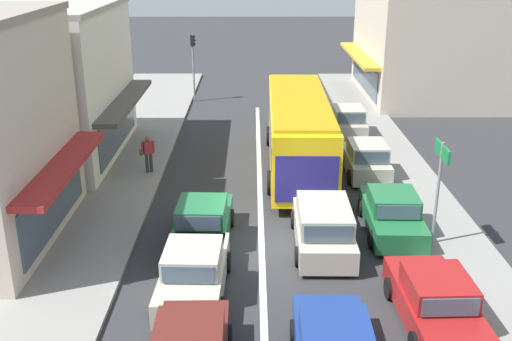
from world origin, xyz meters
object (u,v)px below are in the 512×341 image
at_px(sedan_queue_gap_filler, 194,272).
at_px(directional_road_sign, 440,170).
at_px(parked_hatchback_kerb_rear, 347,122).
at_px(traffic_light_downstreet, 193,57).
at_px(city_bus, 299,128).
at_px(sedan_adjacent_lane_lead, 202,224).
at_px(wagon_behind_bus_near, 323,226).
at_px(parked_sedan_kerb_second, 392,214).
at_px(parked_sedan_kerb_front, 435,302).
at_px(parked_hatchback_kerb_third, 366,160).
at_px(pedestrian_with_handbag_near, 148,152).

height_order(sedan_queue_gap_filler, directional_road_sign, directional_road_sign).
bearing_deg(directional_road_sign, parked_hatchback_kerb_rear, 94.39).
bearing_deg(parked_hatchback_kerb_rear, traffic_light_downstreet, 139.52).
relative_size(city_bus, parked_hatchback_kerb_rear, 2.95).
distance_m(sedan_adjacent_lane_lead, traffic_light_downstreet, 19.94).
distance_m(wagon_behind_bus_near, parked_sedan_kerb_second, 2.75).
xyz_separation_m(sedan_adjacent_lane_lead, traffic_light_downstreet, (-2.06, 19.71, 2.19)).
xyz_separation_m(city_bus, parked_sedan_kerb_front, (2.72, -11.87, -1.22)).
bearing_deg(parked_hatchback_kerb_third, sedan_adjacent_lane_lead, -136.31).
xyz_separation_m(city_bus, traffic_light_downstreet, (-5.74, 12.53, 0.97)).
relative_size(wagon_behind_bus_near, pedestrian_with_handbag_near, 2.78).
distance_m(parked_sedan_kerb_second, traffic_light_downstreet, 20.87).
relative_size(sedan_adjacent_lane_lead, parked_hatchback_kerb_rear, 1.15).
height_order(parked_sedan_kerb_front, pedestrian_with_handbag_near, pedestrian_with_handbag_near).
xyz_separation_m(parked_hatchback_kerb_third, directional_road_sign, (1.06, -6.56, 1.97)).
distance_m(wagon_behind_bus_near, pedestrian_with_handbag_near, 9.53).
xyz_separation_m(parked_hatchback_kerb_rear, pedestrian_with_handbag_near, (-9.46, -5.95, 0.36)).
height_order(parked_hatchback_kerb_rear, traffic_light_downstreet, traffic_light_downstreet).
relative_size(parked_sedan_kerb_front, traffic_light_downstreet, 1.01).
height_order(parked_hatchback_kerb_rear, pedestrian_with_handbag_near, pedestrian_with_handbag_near).
relative_size(city_bus, sedan_queue_gap_filler, 2.56).
distance_m(sedan_queue_gap_filler, wagon_behind_bus_near, 4.85).
bearing_deg(parked_sedan_kerb_front, traffic_light_downstreet, 109.12).
bearing_deg(pedestrian_with_handbag_near, parked_sedan_kerb_front, -50.10).
bearing_deg(traffic_light_downstreet, parked_sedan_kerb_front, -70.88).
distance_m(city_bus, parked_hatchback_kerb_third, 3.23).
bearing_deg(parked_hatchback_kerb_third, traffic_light_downstreet, 122.61).
bearing_deg(sedan_queue_gap_filler, parked_hatchback_kerb_rear, 66.71).
bearing_deg(sedan_adjacent_lane_lead, parked_hatchback_kerb_third, 43.69).
height_order(sedan_queue_gap_filler, pedestrian_with_handbag_near, pedestrian_with_handbag_near).
bearing_deg(sedan_queue_gap_filler, wagon_behind_bus_near, 35.18).
relative_size(parked_sedan_kerb_front, directional_road_sign, 1.18).
height_order(wagon_behind_bus_near, parked_sedan_kerb_front, wagon_behind_bus_near).
xyz_separation_m(sedan_adjacent_lane_lead, parked_sedan_kerb_front, (6.40, -4.70, 0.00)).
height_order(traffic_light_downstreet, pedestrian_with_handbag_near, traffic_light_downstreet).
bearing_deg(parked_hatchback_kerb_third, parked_hatchback_kerb_rear, 89.13).
distance_m(sedan_queue_gap_filler, parked_hatchback_kerb_rear, 16.79).
bearing_deg(sedan_queue_gap_filler, pedestrian_with_handbag_near, 106.59).
distance_m(city_bus, parked_hatchback_kerb_rear, 6.02).
bearing_deg(directional_road_sign, sedan_queue_gap_filler, -159.56).
bearing_deg(parked_hatchback_kerb_rear, city_bus, -120.02).
bearing_deg(pedestrian_with_handbag_near, city_bus, 7.36).
xyz_separation_m(parked_sedan_kerb_front, parked_hatchback_kerb_rear, (0.24, 16.98, 0.05)).
height_order(parked_sedan_kerb_front, traffic_light_downstreet, traffic_light_downstreet).
xyz_separation_m(sedan_adjacent_lane_lead, pedestrian_with_handbag_near, (-2.82, 6.34, 0.40)).
relative_size(parked_hatchback_kerb_third, parked_hatchback_kerb_rear, 1.00).
height_order(sedan_queue_gap_filler, parked_hatchback_kerb_third, parked_hatchback_kerb_third).
bearing_deg(parked_sedan_kerb_front, parked_sedan_kerb_second, 89.24).
height_order(city_bus, directional_road_sign, directional_road_sign).
distance_m(sedan_queue_gap_filler, parked_sedan_kerb_second, 7.57).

